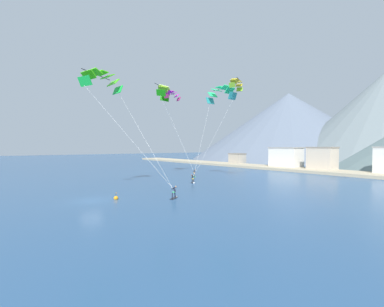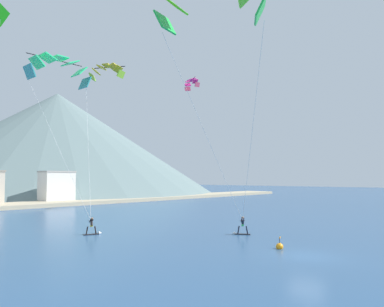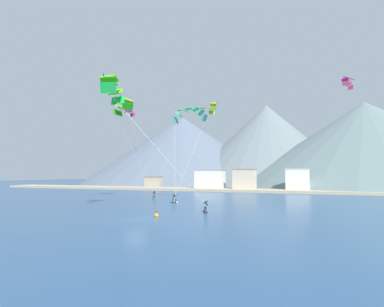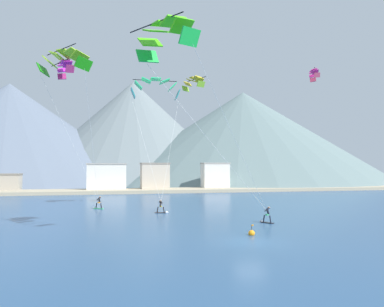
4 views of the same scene
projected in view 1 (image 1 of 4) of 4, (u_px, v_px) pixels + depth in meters
The scene contains 15 objects.
ground_plane at pixel (92, 200), 32.17m from camera, with size 400.00×400.00×0.00m, color navy.
kitesurfer_near_lead at pixel (194, 174), 57.67m from camera, with size 1.64×1.35×1.78m.
kitesurfer_near_trail at pixel (175, 194), 33.48m from camera, with size 1.22×1.70×1.75m.
kitesurfer_mid_center at pixel (193, 181), 47.22m from camera, with size 1.77×0.99×1.71m.
parafoil_kite_near_lead at pixel (164, 92), 57.01m from camera, with size 7.57×8.44×18.85m.
parafoil_kite_near_trail at pixel (102, 79), 38.65m from camera, with size 14.21×8.93×16.77m.
parafoil_kite_mid_center at pixel (221, 93), 51.16m from camera, with size 7.17×7.87×17.34m.
parafoil_kite_distant_high_outer at pixel (172, 94), 58.62m from camera, with size 3.32×5.18×2.01m.
parafoil_kite_distant_low_drift at pixel (237, 83), 46.06m from camera, with size 2.92×4.45×1.80m.
race_marker_buoy at pixel (116, 198), 32.84m from camera, with size 0.56×0.56×1.02m.
shoreline_strip at pixel (317, 171), 67.88m from camera, with size 180.00×10.00×0.70m, color tan.
shore_building_harbour_front at pixel (237, 159), 96.18m from camera, with size 5.34×4.46×4.27m.
shore_building_promenade_mid at pixel (286, 158), 78.17m from camera, with size 8.99×5.94×6.61m.
shore_building_quay_east at pixel (322, 159), 69.20m from camera, with size 6.66×5.41×6.73m.
mountain_peak_east_shoulder at pixel (288, 126), 140.79m from camera, with size 104.98×104.98×36.06m.
Camera 1 is at (32.95, -9.83, 6.75)m, focal length 24.00 mm.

